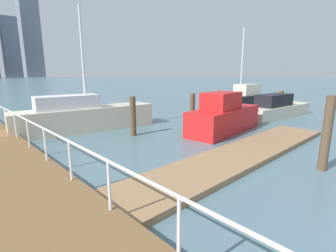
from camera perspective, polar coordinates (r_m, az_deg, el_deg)
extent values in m
plane|color=slate|center=(18.56, -25.56, 1.35)|extent=(300.00, 300.00, 0.00)
cube|color=#93704C|center=(9.71, 16.30, -6.52)|extent=(12.20, 2.00, 0.18)
cylinder|color=white|center=(3.83, 2.54, -23.05)|extent=(0.06, 0.06, 1.05)
cylinder|color=white|center=(5.19, -13.47, -13.32)|extent=(0.06, 0.06, 1.05)
cylinder|color=white|center=(6.85, -21.71, -7.49)|extent=(0.06, 0.06, 1.05)
cylinder|color=white|center=(8.63, -26.54, -3.91)|extent=(0.06, 0.06, 1.05)
cylinder|color=white|center=(10.47, -29.67, -1.56)|extent=(0.06, 0.06, 1.05)
cylinder|color=white|center=(12.34, -31.86, 0.09)|extent=(0.06, 0.06, 1.05)
cylinder|color=white|center=(14.24, -33.46, 1.30)|extent=(0.06, 0.06, 1.05)
cylinder|color=white|center=(4.99, -13.78, -7.87)|extent=(0.06, 23.42, 0.06)
cylinder|color=brown|center=(12.46, -8.14, 2.25)|extent=(0.31, 0.31, 1.98)
cylinder|color=brown|center=(9.35, 32.86, -1.56)|extent=(0.29, 0.29, 2.44)
cylinder|color=brown|center=(14.39, 5.65, 3.61)|extent=(0.29, 0.29, 1.96)
cylinder|color=brown|center=(20.07, 24.62, 4.81)|extent=(0.29, 0.29, 1.81)
cube|color=red|center=(13.56, 12.88, 1.36)|extent=(5.26, 2.22, 1.28)
cube|color=red|center=(13.02, 12.20, 5.74)|extent=(2.20, 1.56, 0.87)
cube|color=beige|center=(19.60, 24.10, 3.22)|extent=(6.91, 2.13, 0.82)
cube|color=black|center=(18.91, 23.37, 5.52)|extent=(3.08, 1.52, 0.84)
cube|color=beige|center=(14.22, -18.26, 1.55)|extent=(7.58, 2.45, 1.28)
cube|color=white|center=(13.83, -22.28, 5.12)|extent=(3.25, 1.60, 0.70)
cylinder|color=silver|center=(14.02, -19.18, 14.66)|extent=(0.12, 0.12, 5.20)
cube|color=black|center=(23.90, 16.28, 5.54)|extent=(5.51, 2.79, 1.05)
cube|color=beige|center=(24.53, 17.88, 8.03)|extent=(2.37, 1.88, 1.02)
cylinder|color=silver|center=(23.77, 16.80, 13.92)|extent=(0.12, 0.12, 5.94)
cube|color=slate|center=(179.78, -32.61, 14.99)|extent=(8.84, 8.91, 34.69)
cube|color=slate|center=(195.52, -29.33, 18.16)|extent=(11.48, 11.67, 56.23)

